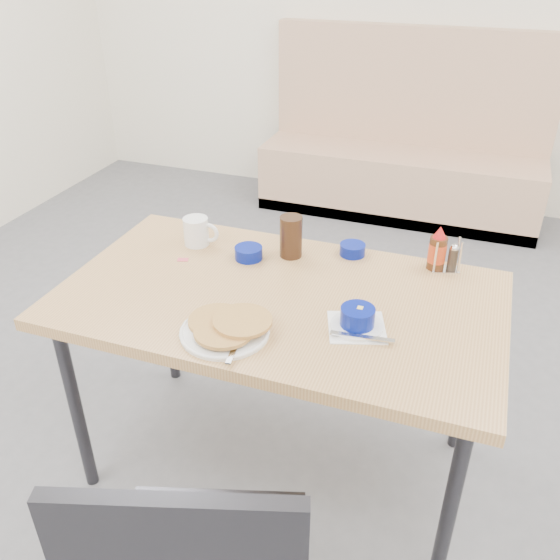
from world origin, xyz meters
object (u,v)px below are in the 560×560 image
(booth_bench, at_px, (402,162))
(pancake_plate, at_px, (226,328))
(condiment_caddy, at_px, (446,259))
(grits_setting, at_px, (357,320))
(dining_table, at_px, (279,311))
(amber_tumbler, at_px, (291,237))
(butter_bowl, at_px, (352,250))
(coffee_mug, at_px, (197,231))
(syrup_bottle, at_px, (437,251))
(creamer_bowl, at_px, (249,253))

(booth_bench, xyz_separation_m, pancake_plate, (-0.07, -2.78, 0.43))
(pancake_plate, relative_size, condiment_caddy, 2.34)
(grits_setting, bearing_deg, dining_table, 160.73)
(pancake_plate, height_order, amber_tumbler, amber_tumbler)
(grits_setting, height_order, amber_tumbler, amber_tumbler)
(booth_bench, bearing_deg, butter_bowl, -85.95)
(booth_bench, height_order, coffee_mug, booth_bench)
(pancake_plate, bearing_deg, amber_tumbler, 87.47)
(dining_table, distance_m, pancake_plate, 0.27)
(booth_bench, xyz_separation_m, condiment_caddy, (0.48, -2.19, 0.45))
(dining_table, height_order, condiment_caddy, condiment_caddy)
(amber_tumbler, distance_m, syrup_bottle, 0.50)
(syrup_bottle, bearing_deg, condiment_caddy, 0.00)
(pancake_plate, height_order, grits_setting, grits_setting)
(coffee_mug, relative_size, syrup_bottle, 0.85)
(pancake_plate, xyz_separation_m, coffee_mug, (-0.33, 0.48, 0.03))
(dining_table, xyz_separation_m, butter_bowl, (0.16, 0.34, 0.08))
(coffee_mug, height_order, condiment_caddy, condiment_caddy)
(coffee_mug, distance_m, amber_tumbler, 0.35)
(coffee_mug, distance_m, creamer_bowl, 0.22)
(creamer_bowl, relative_size, butter_bowl, 1.08)
(booth_bench, relative_size, amber_tumbler, 12.70)
(pancake_plate, distance_m, syrup_bottle, 0.78)
(dining_table, bearing_deg, butter_bowl, 65.44)
(booth_bench, height_order, pancake_plate, booth_bench)
(grits_setting, bearing_deg, condiment_caddy, 65.16)
(dining_table, distance_m, creamer_bowl, 0.28)
(creamer_bowl, height_order, syrup_bottle, syrup_bottle)
(coffee_mug, distance_m, condiment_caddy, 0.88)
(pancake_plate, bearing_deg, creamer_bowl, 104.20)
(coffee_mug, xyz_separation_m, syrup_bottle, (0.84, 0.11, 0.01))
(butter_bowl, bearing_deg, syrup_bottle, 0.00)
(grits_setting, bearing_deg, syrup_bottle, 68.74)
(pancake_plate, bearing_deg, condiment_caddy, 46.94)
(booth_bench, distance_m, creamer_bowl, 2.39)
(amber_tumbler, bearing_deg, syrup_bottle, 9.23)
(pancake_plate, distance_m, coffee_mug, 0.58)
(creamer_bowl, bearing_deg, coffee_mug, 170.03)
(grits_setting, xyz_separation_m, amber_tumbler, (-0.32, 0.36, 0.05))
(dining_table, height_order, creamer_bowl, creamer_bowl)
(creamer_bowl, distance_m, syrup_bottle, 0.65)
(butter_bowl, bearing_deg, dining_table, -114.56)
(condiment_caddy, bearing_deg, grits_setting, -131.65)
(booth_bench, relative_size, pancake_plate, 7.06)
(booth_bench, bearing_deg, amber_tumbler, -91.23)
(pancake_plate, height_order, butter_bowl, pancake_plate)
(condiment_caddy, bearing_deg, creamer_bowl, 176.10)
(dining_table, relative_size, condiment_caddy, 12.17)
(dining_table, distance_m, amber_tumbler, 0.30)
(booth_bench, xyz_separation_m, grits_setting, (0.28, -2.63, 0.44))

